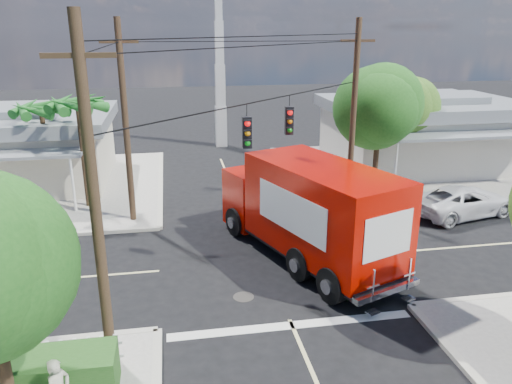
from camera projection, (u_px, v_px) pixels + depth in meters
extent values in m
plane|color=black|center=(265.00, 263.00, 19.11)|extent=(120.00, 120.00, 0.00)
cube|color=gray|center=(404.00, 170.00, 31.18)|extent=(14.00, 14.00, 0.14)
cube|color=#B8B3A3|center=(295.00, 176.00, 30.03)|extent=(0.25, 14.00, 0.14)
cube|color=#B8B3A3|center=(468.00, 208.00, 24.64)|extent=(14.00, 0.25, 0.14)
cube|color=gray|center=(32.00, 189.00, 27.56)|extent=(14.00, 14.00, 0.14)
cube|color=#B8B3A3|center=(161.00, 182.00, 28.72)|extent=(0.25, 14.00, 0.14)
cube|color=beige|center=(232.00, 185.00, 28.46)|extent=(0.12, 12.00, 0.01)
cube|color=beige|center=(501.00, 244.00, 20.76)|extent=(12.00, 0.12, 0.01)
cube|color=silver|center=(292.00, 325.00, 15.09)|extent=(7.50, 0.40, 0.01)
cube|color=beige|center=(422.00, 138.00, 31.81)|extent=(11.00, 8.00, 3.40)
cube|color=gray|center=(425.00, 106.00, 31.16)|extent=(11.80, 8.80, 0.70)
cube|color=gray|center=(426.00, 98.00, 31.00)|extent=(6.05, 4.40, 0.50)
cube|color=gray|center=(468.00, 135.00, 26.85)|extent=(9.90, 1.80, 0.15)
cylinder|color=silver|center=(395.00, 169.00, 25.83)|extent=(0.12, 0.12, 2.90)
cube|color=beige|center=(16.00, 154.00, 28.28)|extent=(10.00, 8.00, 3.20)
cube|color=gray|center=(11.00, 120.00, 27.66)|extent=(10.80, 8.80, 0.70)
cube|color=gray|center=(9.00, 111.00, 27.50)|extent=(5.50, 4.40, 0.50)
cylinder|color=silver|center=(73.00, 184.00, 23.68)|extent=(0.12, 0.12, 2.70)
cube|color=silver|center=(221.00, 126.00, 37.42)|extent=(0.80, 0.80, 3.00)
cube|color=silver|center=(220.00, 86.00, 36.47)|extent=(0.70, 0.70, 3.00)
cube|color=silver|center=(219.00, 43.00, 35.53)|extent=(0.60, 0.60, 3.00)
cylinder|color=#422D1C|center=(3.00, 362.00, 10.32)|extent=(0.28, 0.28, 3.71)
cylinder|color=#422D1C|center=(376.00, 156.00, 25.96)|extent=(0.28, 0.28, 4.10)
sphere|color=#1D5418|center=(380.00, 107.00, 25.16)|extent=(4.10, 4.10, 4.10)
sphere|color=#1D5418|center=(371.00, 101.00, 25.20)|extent=(3.33, 3.33, 3.33)
sphere|color=#1D5418|center=(389.00, 110.00, 24.97)|extent=(3.58, 3.58, 3.58)
cylinder|color=#422D1C|center=(403.00, 149.00, 28.53)|extent=(0.28, 0.28, 3.58)
sphere|color=#32631D|center=(407.00, 110.00, 27.82)|extent=(3.58, 3.58, 3.58)
sphere|color=#32631D|center=(399.00, 106.00, 27.87)|extent=(2.91, 2.91, 2.91)
sphere|color=#32631D|center=(415.00, 113.00, 27.63)|extent=(3.14, 3.14, 3.14)
cylinder|color=#422D1C|center=(83.00, 157.00, 24.06)|extent=(0.24, 0.24, 5.00)
cone|color=#206F23|center=(97.00, 102.00, 23.39)|extent=(0.50, 2.06, 0.98)
cone|color=#206F23|center=(92.00, 100.00, 23.99)|extent=(1.92, 1.68, 0.98)
cone|color=#206F23|center=(76.00, 100.00, 24.03)|extent=(2.12, 0.95, 0.98)
cone|color=#206F23|center=(61.00, 102.00, 23.47)|extent=(1.34, 2.07, 0.98)
cone|color=#206F23|center=(57.00, 104.00, 22.74)|extent=(1.34, 2.07, 0.98)
cone|color=#206F23|center=(70.00, 105.00, 22.39)|extent=(2.12, 0.95, 0.98)
cone|color=#206F23|center=(88.00, 104.00, 22.67)|extent=(1.92, 1.68, 0.98)
cylinder|color=#422D1C|center=(47.00, 155.00, 25.20)|extent=(0.24, 0.24, 4.60)
cone|color=#206F23|center=(60.00, 107.00, 24.59)|extent=(0.50, 2.06, 0.98)
cone|color=#206F23|center=(56.00, 105.00, 25.19)|extent=(1.92, 1.68, 0.98)
cone|color=#206F23|center=(41.00, 105.00, 25.23)|extent=(2.12, 0.95, 0.98)
cone|color=#206F23|center=(25.00, 107.00, 24.67)|extent=(1.34, 2.07, 0.98)
cone|color=#206F23|center=(21.00, 109.00, 23.94)|extent=(1.34, 2.07, 0.98)
cone|color=#206F23|center=(32.00, 110.00, 23.59)|extent=(2.12, 0.95, 0.98)
cone|color=#206F23|center=(50.00, 109.00, 23.87)|extent=(1.92, 1.68, 0.98)
cylinder|color=#473321|center=(95.00, 206.00, 11.98)|extent=(0.28, 0.28, 9.00)
cube|color=#473321|center=(79.00, 55.00, 10.88)|extent=(1.60, 0.12, 0.12)
cylinder|color=#473321|center=(353.00, 118.00, 23.41)|extent=(0.28, 0.28, 9.00)
cube|color=#473321|center=(358.00, 41.00, 22.31)|extent=(1.60, 0.12, 0.12)
cylinder|color=#473321|center=(126.00, 126.00, 21.70)|extent=(0.28, 0.28, 9.00)
cube|color=#473321|center=(119.00, 42.00, 20.60)|extent=(1.60, 0.12, 0.12)
cylinder|color=black|center=(266.00, 100.00, 17.16)|extent=(10.43, 10.43, 0.04)
cube|color=black|center=(247.00, 133.00, 16.58)|extent=(0.30, 0.24, 1.05)
sphere|color=red|center=(248.00, 123.00, 16.35)|extent=(0.20, 0.20, 0.20)
cube|color=black|center=(289.00, 121.00, 18.67)|extent=(0.30, 0.24, 1.05)
sphere|color=red|center=(290.00, 112.00, 18.43)|extent=(0.20, 0.20, 0.20)
cube|color=silver|center=(1.00, 368.00, 12.44)|extent=(5.94, 0.05, 0.08)
cube|color=silver|center=(116.00, 351.00, 12.86)|extent=(0.09, 0.06, 1.00)
cube|color=red|center=(353.00, 188.00, 25.65)|extent=(0.50, 0.50, 1.10)
cube|color=#0E148A|center=(366.00, 188.00, 25.76)|extent=(0.50, 0.50, 1.10)
cube|color=slate|center=(378.00, 187.00, 25.88)|extent=(0.50, 0.50, 1.10)
cube|color=black|center=(305.00, 242.00, 19.45)|extent=(5.52, 9.05, 0.28)
cube|color=#B00A00|center=(259.00, 196.00, 21.94)|extent=(3.18, 2.73, 2.46)
cube|color=black|center=(250.00, 182.00, 22.43)|extent=(2.29, 1.10, 1.06)
cube|color=silver|center=(248.00, 206.00, 23.00)|extent=(2.45, 1.05, 0.39)
cube|color=#B00A00|center=(322.00, 209.00, 18.10)|extent=(4.93, 7.05, 3.24)
cube|color=white|center=(352.00, 198.00, 18.74)|extent=(1.46, 3.76, 1.45)
cube|color=white|center=(290.00, 212.00, 17.36)|extent=(1.46, 3.76, 1.45)
cube|color=white|center=(388.00, 236.00, 15.40)|extent=(1.88, 0.74, 1.45)
cube|color=silver|center=(387.00, 291.00, 15.86)|extent=(2.60, 1.22, 0.20)
cube|color=silver|center=(373.00, 286.00, 15.22)|extent=(0.49, 0.24, 1.12)
cube|color=silver|center=(409.00, 274.00, 15.98)|extent=(0.49, 0.24, 1.12)
cylinder|color=black|center=(236.00, 222.00, 21.46)|extent=(0.77, 1.27, 1.23)
cylinder|color=black|center=(285.00, 211.00, 22.71)|extent=(0.77, 1.27, 1.23)
cylinder|color=black|center=(332.00, 285.00, 16.19)|extent=(0.77, 1.27, 1.23)
cylinder|color=black|center=(389.00, 267.00, 17.44)|extent=(0.77, 1.27, 1.23)
imported|color=silver|center=(463.00, 201.00, 23.73)|extent=(5.55, 3.48, 1.43)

